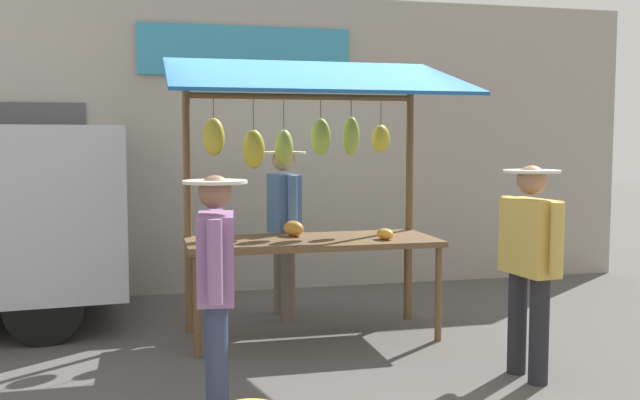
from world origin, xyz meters
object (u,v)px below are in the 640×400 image
object	(u,v)px
vendor_with_sunhat	(284,217)
shopper_in_striped_shirt	(530,255)
shopper_with_shopping_bag	(216,279)
market_stall	(309,161)

from	to	relation	value
vendor_with_sunhat	shopper_in_striped_shirt	xyz separation A→B (m)	(-1.40, 2.21, -0.08)
vendor_with_sunhat	shopper_with_shopping_bag	world-z (taller)	vendor_with_sunhat
market_stall	vendor_with_sunhat	distance (m)	0.90
shopper_with_shopping_bag	market_stall	bearing A→B (deg)	-22.55
market_stall	shopper_with_shopping_bag	distance (m)	2.14
market_stall	shopper_in_striped_shirt	distance (m)	2.11
vendor_with_sunhat	shopper_with_shopping_bag	distance (m)	2.62
market_stall	shopper_in_striped_shirt	size ratio (longest dim) A/B	1.59
shopper_in_striped_shirt	market_stall	bearing A→B (deg)	33.67
vendor_with_sunhat	shopper_with_shopping_bag	xyz separation A→B (m)	(0.89, 2.46, -0.10)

